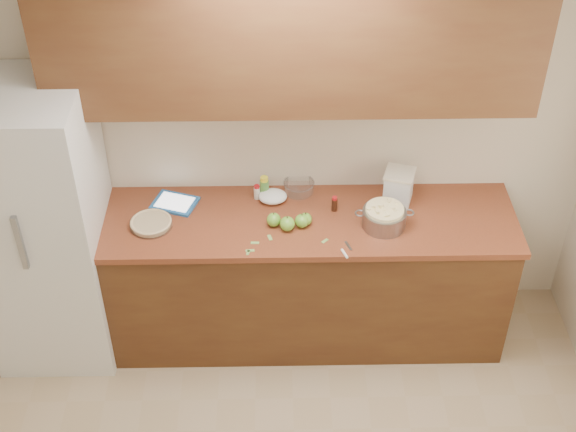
{
  "coord_description": "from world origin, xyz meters",
  "views": [
    {
      "loc": [
        -0.09,
        -2.15,
        3.86
      ],
      "look_at": [
        -0.02,
        1.43,
        0.98
      ],
      "focal_mm": 50.0,
      "sensor_mm": 36.0,
      "label": 1
    }
  ],
  "objects_px": {
    "pie": "(151,223)",
    "flour_canister": "(399,186)",
    "colander": "(384,217)",
    "tablet": "(175,203)"
  },
  "relations": [
    {
      "from": "pie",
      "to": "colander",
      "type": "bearing_deg",
      "value": -0.84
    },
    {
      "from": "pie",
      "to": "flour_canister",
      "type": "xyz_separation_m",
      "value": [
        1.45,
        0.21,
        0.09
      ]
    },
    {
      "from": "pie",
      "to": "tablet",
      "type": "height_order",
      "value": "pie"
    },
    {
      "from": "colander",
      "to": "flour_canister",
      "type": "distance_m",
      "value": 0.26
    },
    {
      "from": "flour_canister",
      "to": "tablet",
      "type": "distance_m",
      "value": 1.33
    },
    {
      "from": "pie",
      "to": "flour_canister",
      "type": "height_order",
      "value": "flour_canister"
    },
    {
      "from": "colander",
      "to": "tablet",
      "type": "xyz_separation_m",
      "value": [
        -1.22,
        0.22,
        -0.05
      ]
    },
    {
      "from": "flour_canister",
      "to": "tablet",
      "type": "bearing_deg",
      "value": -179.49
    },
    {
      "from": "flour_canister",
      "to": "tablet",
      "type": "relative_size",
      "value": 0.71
    },
    {
      "from": "pie",
      "to": "flour_canister",
      "type": "bearing_deg",
      "value": 8.41
    }
  ]
}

